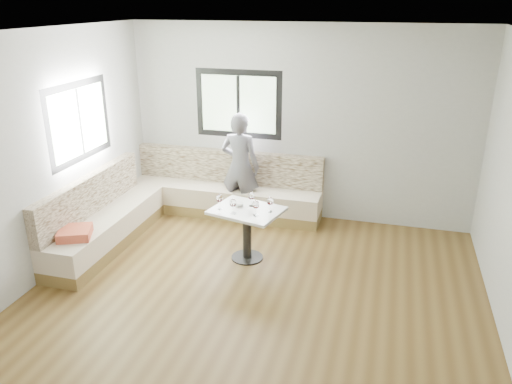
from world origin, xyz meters
TOP-DOWN VIEW (x-y plane):
  - room at (-0.08, 0.08)m, footprint 5.01×5.01m
  - banquette at (-1.59, 1.63)m, footprint 2.90×2.80m
  - table at (-0.33, 0.97)m, footprint 0.95×0.82m
  - person at (-0.79, 2.19)m, footprint 0.62×0.44m
  - olive_ramekin at (-0.45, 1.05)m, footprint 0.10×0.10m
  - wine_glass_a at (-0.66, 0.90)m, footprint 0.08×0.08m
  - wine_glass_b at (-0.45, 0.81)m, footprint 0.08×0.08m
  - wine_glass_c at (-0.18, 0.83)m, footprint 0.08×0.08m
  - wine_glass_d at (-0.30, 1.08)m, footprint 0.08×0.08m
  - wine_glass_e at (-0.04, 0.98)m, footprint 0.08×0.08m

SIDE VIEW (x-z plane):
  - banquette at x=-1.59m, z-range -0.14..0.81m
  - table at x=-0.33m, z-range 0.17..0.84m
  - olive_ramekin at x=-0.45m, z-range 0.68..0.72m
  - person at x=-0.79m, z-range 0.00..1.60m
  - wine_glass_a at x=-0.66m, z-range 0.71..0.90m
  - wine_glass_b at x=-0.45m, z-range 0.71..0.90m
  - wine_glass_c at x=-0.18m, z-range 0.71..0.90m
  - wine_glass_d at x=-0.30m, z-range 0.71..0.90m
  - wine_glass_e at x=-0.04m, z-range 0.71..0.90m
  - room at x=-0.08m, z-range 0.01..2.82m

